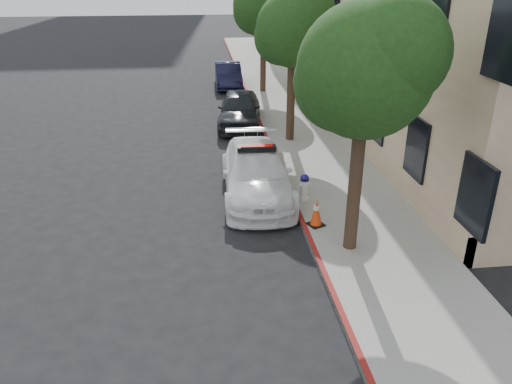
{
  "coord_description": "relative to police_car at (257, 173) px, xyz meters",
  "views": [
    {
      "loc": [
        -0.45,
        -11.81,
        6.19
      ],
      "look_at": [
        0.85,
        -0.53,
        1.0
      ],
      "focal_mm": 35.0,
      "sensor_mm": 36.0,
      "label": 1
    }
  ],
  "objects": [
    {
      "name": "ground",
      "position": [
        -1.1,
        -1.44,
        -0.7
      ],
      "size": [
        120.0,
        120.0,
        0.0
      ],
      "primitive_type": "plane",
      "color": "black",
      "rests_on": "ground"
    },
    {
      "name": "sidewalk",
      "position": [
        2.5,
        8.56,
        -0.62
      ],
      "size": [
        3.2,
        50.0,
        0.15
      ],
      "primitive_type": "cube",
      "color": "gray",
      "rests_on": "ground"
    },
    {
      "name": "curb_strip",
      "position": [
        0.96,
        8.56,
        -0.62
      ],
      "size": [
        0.12,
        50.0,
        0.15
      ],
      "primitive_type": "cube",
      "color": "maroon",
      "rests_on": "ground"
    },
    {
      "name": "tree_near",
      "position": [
        1.83,
        -3.46,
        3.58
      ],
      "size": [
        2.92,
        2.82,
        5.62
      ],
      "color": "black",
      "rests_on": "sidewalk"
    },
    {
      "name": "tree_mid",
      "position": [
        1.83,
        4.54,
        3.46
      ],
      "size": [
        2.77,
        2.64,
        5.43
      ],
      "color": "black",
      "rests_on": "sidewalk"
    },
    {
      "name": "tree_far",
      "position": [
        1.83,
        12.54,
        3.69
      ],
      "size": [
        3.1,
        3.0,
        5.81
      ],
      "color": "black",
      "rests_on": "sidewalk"
    },
    {
      "name": "police_car",
      "position": [
        0.0,
        0.0,
        0.0
      ],
      "size": [
        2.1,
        4.85,
        1.54
      ],
      "rotation": [
        0.0,
        0.0,
        -0.03
      ],
      "color": "white",
      "rests_on": "ground"
    },
    {
      "name": "parked_car_mid",
      "position": [
        0.1,
        6.97,
        0.02
      ],
      "size": [
        2.17,
        4.39,
        1.44
      ],
      "primitive_type": "imported",
      "rotation": [
        0.0,
        0.0,
        -0.12
      ],
      "color": "black",
      "rests_on": "ground"
    },
    {
      "name": "parked_car_far",
      "position": [
        0.1,
        14.37,
        -0.05
      ],
      "size": [
        1.42,
        3.96,
        1.3
      ],
      "primitive_type": "imported",
      "rotation": [
        0.0,
        0.0,
        -0.01
      ],
      "color": "black",
      "rests_on": "ground"
    },
    {
      "name": "fire_hydrant",
      "position": [
        1.25,
        -0.79,
        -0.18
      ],
      "size": [
        0.32,
        0.29,
        0.76
      ],
      "rotation": [
        0.0,
        0.0,
        0.27
      ],
      "color": "white",
      "rests_on": "sidewalk"
    },
    {
      "name": "traffic_cone",
      "position": [
        1.25,
        -2.31,
        -0.19
      ],
      "size": [
        0.49,
        0.49,
        0.71
      ],
      "rotation": [
        0.0,
        0.0,
        0.41
      ],
      "color": "black",
      "rests_on": "sidewalk"
    }
  ]
}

